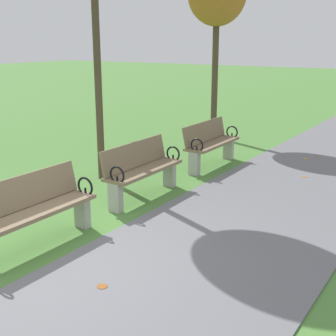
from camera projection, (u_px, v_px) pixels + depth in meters
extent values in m
plane|color=#4C7F38|center=(62.00, 258.00, 5.31)|extent=(80.00, 80.00, 0.00)
cube|color=#7A664C|center=(38.00, 211.00, 5.48)|extent=(0.45, 1.60, 0.05)
cube|color=#7A664C|center=(26.00, 191.00, 5.52)|extent=(0.13, 1.60, 0.40)
cube|color=#A8A59E|center=(82.00, 212.00, 6.14)|extent=(0.20, 0.12, 0.45)
torus|color=black|center=(85.00, 187.00, 6.02)|extent=(0.27, 0.03, 0.27)
cylinder|color=black|center=(85.00, 192.00, 6.05)|extent=(0.03, 0.03, 0.12)
cube|color=#7A664C|center=(145.00, 170.00, 7.22)|extent=(0.46, 1.61, 0.05)
cube|color=#7A664C|center=(135.00, 155.00, 7.26)|extent=(0.14, 1.60, 0.40)
cube|color=#A8A59E|center=(116.00, 198.00, 6.69)|extent=(0.20, 0.12, 0.45)
cube|color=#A8A59E|center=(170.00, 174.00, 7.88)|extent=(0.20, 0.12, 0.45)
torus|color=black|center=(117.00, 175.00, 6.54)|extent=(0.27, 0.03, 0.27)
cylinder|color=black|center=(117.00, 180.00, 6.57)|extent=(0.03, 0.03, 0.12)
torus|color=black|center=(173.00, 154.00, 7.77)|extent=(0.27, 0.03, 0.27)
cylinder|color=black|center=(173.00, 158.00, 7.79)|extent=(0.03, 0.03, 0.12)
cube|color=#7A664C|center=(213.00, 144.00, 9.06)|extent=(0.46, 1.61, 0.05)
cube|color=#7A664C|center=(205.00, 132.00, 9.10)|extent=(0.14, 1.60, 0.40)
cube|color=#A8A59E|center=(194.00, 164.00, 8.53)|extent=(0.20, 0.12, 0.45)
cube|color=#A8A59E|center=(228.00, 149.00, 9.73)|extent=(0.20, 0.12, 0.45)
torus|color=black|center=(197.00, 145.00, 8.39)|extent=(0.27, 0.03, 0.27)
cylinder|color=black|center=(197.00, 150.00, 8.41)|extent=(0.03, 0.03, 0.12)
torus|color=black|center=(232.00, 132.00, 9.61)|extent=(0.27, 0.03, 0.27)
cylinder|color=black|center=(232.00, 136.00, 9.63)|extent=(0.03, 0.03, 0.12)
cylinder|color=#4C3D2D|center=(97.00, 66.00, 7.86)|extent=(0.13, 0.13, 4.08)
cylinder|color=#4C3D2D|center=(215.00, 78.00, 11.54)|extent=(0.16, 0.16, 3.09)
cylinder|color=#93511E|center=(102.00, 286.00, 4.66)|extent=(0.13, 0.13, 0.00)
cylinder|color=#AD6B23|center=(305.00, 176.00, 8.43)|extent=(0.12, 0.12, 0.00)
cylinder|color=#93511E|center=(112.00, 176.00, 8.55)|extent=(0.09, 0.09, 0.00)
cylinder|color=brown|center=(145.00, 154.00, 10.21)|extent=(0.13, 0.13, 0.00)
cylinder|color=brown|center=(316.00, 158.00, 9.79)|extent=(0.11, 0.11, 0.00)
cylinder|color=#BC842D|center=(305.00, 159.00, 9.67)|extent=(0.12, 0.12, 0.00)
cylinder|color=brown|center=(132.00, 194.00, 7.51)|extent=(0.11, 0.11, 0.00)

